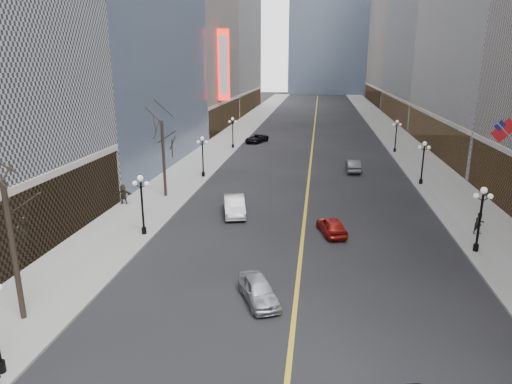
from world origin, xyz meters
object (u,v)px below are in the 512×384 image
(streetlamp_east_1, at_px, (481,213))
(streetlamp_west_3, at_px, (233,129))
(car_nb_mid, at_px, (234,206))
(car_sb_mid, at_px, (332,226))
(car_nb_near, at_px, (259,290))
(streetlamp_west_2, at_px, (203,152))
(car_nb_far, at_px, (257,138))
(streetlamp_east_3, at_px, (396,133))
(streetlamp_east_2, at_px, (423,158))
(car_sb_far, at_px, (353,166))
(streetlamp_west_1, at_px, (142,199))

(streetlamp_east_1, distance_m, streetlamp_west_3, 43.05)
(streetlamp_west_3, bearing_deg, car_nb_mid, -79.10)
(streetlamp_west_3, bearing_deg, streetlamp_east_1, -56.75)
(car_sb_mid, bearing_deg, car_nb_near, 53.04)
(streetlamp_west_2, distance_m, car_sb_mid, 21.14)
(car_nb_far, bearing_deg, streetlamp_west_2, -74.42)
(streetlamp_east_1, bearing_deg, streetlamp_east_3, 90.00)
(streetlamp_east_1, relative_size, streetlamp_west_2, 1.00)
(streetlamp_west_3, relative_size, car_nb_near, 1.15)
(streetlamp_east_2, relative_size, car_sb_mid, 1.17)
(car_sb_mid, bearing_deg, car_sb_far, -113.97)
(streetlamp_east_2, bearing_deg, streetlamp_west_1, -142.67)
(streetlamp_west_1, distance_m, car_sb_mid, 14.28)
(streetlamp_west_2, bearing_deg, streetlamp_east_1, -37.33)
(streetlamp_east_1, distance_m, streetlamp_west_1, 23.60)
(car_sb_mid, bearing_deg, streetlamp_east_2, -137.55)
(streetlamp_west_2, relative_size, car_sb_mid, 1.17)
(streetlamp_east_3, distance_m, streetlamp_west_2, 29.68)
(streetlamp_east_1, bearing_deg, streetlamp_west_3, 123.25)
(car_sb_far, bearing_deg, streetlamp_west_1, 52.28)
(streetlamp_east_1, bearing_deg, car_nb_mid, 162.03)
(car_sb_far, bearing_deg, car_sb_mid, 80.26)
(streetlamp_east_2, distance_m, car_sb_mid, 18.62)
(car_sb_far, bearing_deg, car_nb_near, 75.69)
(car_nb_near, distance_m, car_nb_far, 50.80)
(car_nb_far, bearing_deg, streetlamp_west_1, -71.54)
(streetlamp_east_2, xyz_separation_m, streetlamp_west_2, (-23.60, 0.00, 0.00))
(streetlamp_west_1, bearing_deg, streetlamp_east_2, 37.33)
(car_sb_far, bearing_deg, streetlamp_east_2, 140.31)
(streetlamp_west_3, relative_size, car_nb_far, 0.95)
(streetlamp_east_3, bearing_deg, streetlamp_west_2, -142.67)
(streetlamp_west_1, bearing_deg, car_sb_mid, 9.19)
(car_nb_far, xyz_separation_m, car_sb_mid, (11.12, -39.56, 0.00))
(streetlamp_east_2, height_order, car_sb_mid, streetlamp_east_2)
(streetlamp_east_2, distance_m, streetlamp_west_2, 23.60)
(car_nb_mid, bearing_deg, streetlamp_west_2, 102.04)
(streetlamp_west_3, bearing_deg, streetlamp_east_2, -37.33)
(streetlamp_west_1, relative_size, car_nb_mid, 0.94)
(streetlamp_west_1, height_order, car_nb_near, streetlamp_west_1)
(car_nb_mid, distance_m, car_sb_far, 20.68)
(streetlamp_east_2, height_order, streetlamp_west_2, same)
(car_sb_far, bearing_deg, car_nb_mid, 55.95)
(car_nb_far, bearing_deg, car_nb_mid, -62.92)
(streetlamp_west_3, xyz_separation_m, car_nb_mid, (5.82, -30.23, -2.11))
(streetlamp_east_3, bearing_deg, car_sb_far, -117.82)
(streetlamp_east_1, bearing_deg, streetlamp_east_2, 90.00)
(car_nb_far, relative_size, car_sb_far, 1.09)
(streetlamp_west_1, distance_m, streetlamp_west_3, 36.00)
(streetlamp_west_3, relative_size, car_nb_mid, 0.94)
(streetlamp_east_1, bearing_deg, car_nb_near, -148.37)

